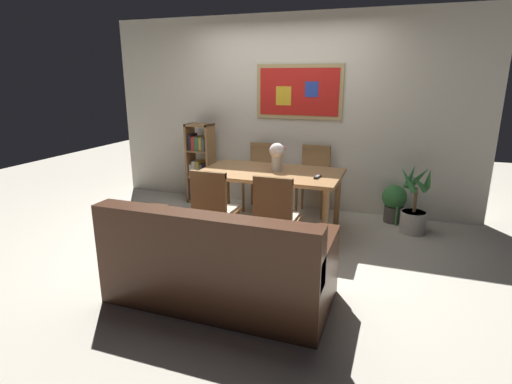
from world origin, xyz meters
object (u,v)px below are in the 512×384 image
at_px(bookshelf, 200,165).
at_px(flower_vase, 277,154).
at_px(dining_chair_near_right, 276,213).
at_px(potted_palm, 414,210).
at_px(dining_chair_near_left, 213,205).
at_px(dining_chair_far_right, 314,174).
at_px(leather_couch, 218,266).
at_px(tv_remote, 318,177).
at_px(dining_chair_far_left, 261,171).
at_px(potted_ivy, 394,202).
at_px(dining_table, 270,179).

height_order(bookshelf, flower_vase, bookshelf).
relative_size(dining_chair_near_right, potted_palm, 1.10).
distance_m(dining_chair_near_left, flower_vase, 1.07).
distance_m(dining_chair_far_right, potted_palm, 1.35).
distance_m(leather_couch, bookshelf, 2.87).
bearing_deg(tv_remote, dining_chair_far_left, 136.33).
bearing_deg(dining_chair_near_left, tv_remote, 38.00).
relative_size(dining_chair_far_left, flower_vase, 2.82).
relative_size(dining_chair_near_left, flower_vase, 2.82).
xyz_separation_m(dining_chair_near_right, dining_chair_near_left, (-0.67, 0.00, 0.00)).
distance_m(leather_couch, potted_ivy, 2.81).
height_order(dining_chair_near_right, dining_chair_near_left, same).
height_order(dining_table, dining_chair_far_left, dining_chair_far_left).
bearing_deg(dining_chair_far_left, leather_couch, -78.75).
bearing_deg(dining_chair_near_left, dining_table, 67.94).
bearing_deg(bookshelf, dining_chair_near_left, -58.55).
distance_m(dining_chair_near_right, potted_ivy, 2.00).
height_order(dining_chair_far_left, tv_remote, dining_chair_far_left).
relative_size(leather_couch, bookshelf, 1.57).
xyz_separation_m(dining_table, dining_chair_near_right, (0.33, -0.84, -0.11)).
bearing_deg(dining_chair_far_left, dining_chair_far_right, 3.86).
distance_m(dining_chair_far_right, leather_couch, 2.55).
bearing_deg(potted_ivy, flower_vase, -150.33).
distance_m(bookshelf, potted_ivy, 2.74).
bearing_deg(dining_chair_near_left, dining_chair_far_left, 92.06).
height_order(dining_chair_near_right, potted_palm, dining_chair_near_right).
relative_size(dining_chair_near_right, tv_remote, 5.70).
distance_m(flower_vase, tv_remote, 0.59).
distance_m(dining_chair_far_right, dining_chair_near_right, 1.70).
relative_size(dining_chair_far_left, tv_remote, 5.70).
distance_m(dining_chair_near_right, dining_chair_near_left, 0.67).
relative_size(potted_palm, flower_vase, 2.56).
bearing_deg(bookshelf, tv_remote, -25.79).
relative_size(leather_couch, potted_ivy, 3.55).
distance_m(dining_table, dining_chair_near_right, 0.91).
xyz_separation_m(dining_table, potted_palm, (1.61, 0.52, -0.37)).
distance_m(dining_table, dining_chair_far_left, 0.91).
bearing_deg(potted_ivy, bookshelf, -179.49).
distance_m(dining_table, potted_ivy, 1.66).
height_order(leather_couch, tv_remote, leather_couch).
relative_size(dining_table, flower_vase, 5.03).
height_order(dining_chair_near_left, bookshelf, bookshelf).
xyz_separation_m(dining_chair_near_right, potted_palm, (1.29, 1.36, -0.25)).
relative_size(dining_chair_far_left, bookshelf, 0.79).
height_order(dining_table, dining_chair_far_right, dining_chair_far_right).
relative_size(dining_table, dining_chair_near_right, 1.78).
bearing_deg(tv_remote, dining_chair_far_right, 103.91).
xyz_separation_m(dining_table, tv_remote, (0.58, -0.12, 0.10)).
bearing_deg(tv_remote, leather_couch, -107.41).
bearing_deg(bookshelf, dining_chair_near_right, -44.62).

